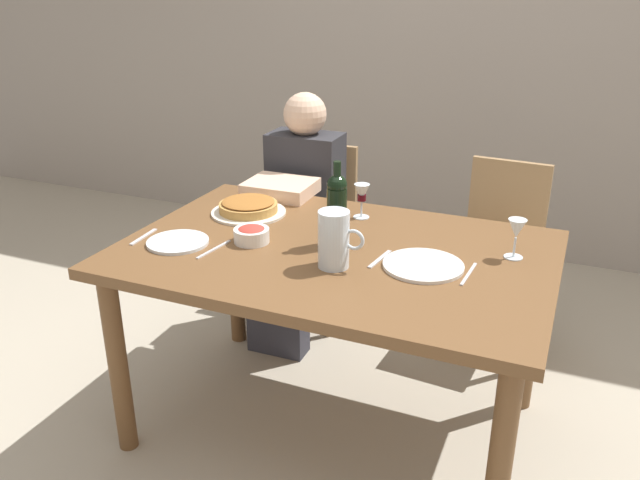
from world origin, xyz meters
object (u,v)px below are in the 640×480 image
Objects in this scene: wine_glass_right_diner at (362,195)px; dining_table at (335,272)px; baked_tart at (248,207)px; dinner_plate_right_setting at (178,242)px; water_pitcher at (334,243)px; diner_left at (296,213)px; chair_left at (315,220)px; dinner_plate_left_setting at (423,265)px; wine_bottle at (337,210)px; wine_glass_left_diner at (517,231)px; salad_bowl at (252,234)px; chair_right at (499,244)px.

dining_table is at bearing -86.27° from wine_glass_right_diner.
dinner_plate_right_setting is at bearing -102.48° from baked_tart.
diner_left is (-0.50, 0.77, -0.23)m from water_pitcher.
dining_table is at bearing 116.52° from chair_left.
dinner_plate_left_setting is 0.31× the size of chair_left.
wine_bottle is 2.21× the size of wine_glass_left_diner.
chair_right is (0.76, 0.98, -0.29)m from salad_bowl.
chair_right is at bearing 52.17° from salad_bowl.
wine_glass_right_diner is at bearing 93.73° from dining_table.
dinner_plate_right_setting is at bearing -161.54° from dining_table.
salad_bowl is 0.92m from wine_glass_left_diner.
wine_bottle is 0.61m from wine_glass_left_diner.
wine_bottle is 1.39× the size of dinner_plate_right_setting.
dinner_plate_left_setting is 1.03m from diner_left.
chair_left is at bearing 128.73° from wine_glass_right_diner.
dinner_plate_left_setting is at bearing 21.92° from water_pitcher.
dining_table is at bearing 18.46° from dinner_plate_right_setting.
dining_table is at bearing -23.13° from baked_tart.
chair_right is at bearing -163.67° from diner_left.
water_pitcher is 0.17× the size of diner_left.
diner_left is at bearing 122.82° from water_pitcher.
salad_bowl is (-0.29, -0.10, -0.10)m from wine_bottle.
baked_tart is at bearing 160.05° from wine_bottle.
wine_glass_right_diner is 0.12× the size of diner_left.
dining_table is 0.51m from baked_tart.
chair_right is (-0.13, 0.75, -0.36)m from wine_glass_left_diner.
dinner_plate_right_setting is (-0.24, -0.12, -0.03)m from salad_bowl.
dinner_plate_left_setting is (0.33, -0.06, -0.13)m from wine_bottle.
dinner_plate_left_setting is at bearing -10.96° from wine_bottle.
wine_bottle reaches higher than dining_table.
wine_glass_left_diner is at bearing 144.90° from chair_left.
diner_left is (-0.43, 0.30, -0.24)m from wine_glass_right_diner.
diner_left reaches higher than wine_glass_right_diner.
dinner_plate_left_setting and dinner_plate_right_setting have the same top height.
wine_glass_left_diner is 0.52× the size of dinner_plate_left_setting.
wine_bottle is 0.48m from baked_tart.
dinner_plate_left_setting reaches higher than dining_table.
wine_glass_right_diner is at bearing 92.12° from wine_bottle.
diner_left is at bearing 101.99° from salad_bowl.
baked_tart is 0.38m from dinner_plate_right_setting.
dinner_plate_right_setting is at bearing -176.31° from water_pitcher.
chair_right is at bearing 50.64° from wine_glass_right_diner.
water_pitcher is (0.06, -0.17, -0.05)m from wine_bottle.
salad_bowl is 0.48× the size of dinner_plate_left_setting.
salad_bowl is 0.11× the size of diner_left.
dining_table is 1.72× the size of chair_left.
dining_table is 0.77m from diner_left.
chair_left is (-0.43, 0.54, -0.36)m from wine_glass_right_diner.
salad_bowl is 0.73m from diner_left.
wine_glass_right_diner is at bearing 98.56° from water_pitcher.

